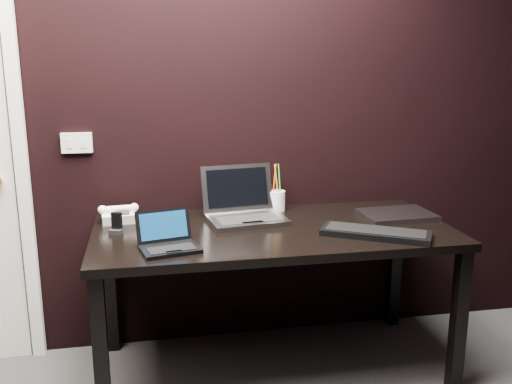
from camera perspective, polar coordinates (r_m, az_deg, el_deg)
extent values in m
plane|color=black|center=(2.97, -5.61, 8.73)|extent=(4.00, 0.00, 4.00)
cube|color=white|center=(3.02, -22.40, 2.60)|extent=(0.06, 0.05, 2.11)
cube|color=silver|center=(2.98, -17.49, 4.72)|extent=(0.15, 0.02, 0.10)
cube|color=silver|center=(2.98, -18.18, 4.65)|extent=(0.03, 0.01, 0.05)
cube|color=silver|center=(2.97, -16.84, 4.72)|extent=(0.03, 0.01, 0.05)
cube|color=black|center=(2.73, 1.75, -4.03)|extent=(1.70, 0.80, 0.04)
cube|color=black|center=(2.51, -15.25, -15.45)|extent=(0.06, 0.06, 0.70)
cube|color=black|center=(2.85, 19.60, -12.09)|extent=(0.06, 0.06, 0.70)
cube|color=black|center=(3.14, -14.36, -9.29)|extent=(0.06, 0.06, 0.70)
cube|color=black|center=(3.42, 13.70, -7.33)|extent=(0.06, 0.06, 0.70)
cube|color=black|center=(2.44, -8.57, -5.69)|extent=(0.27, 0.21, 0.02)
cube|color=black|center=(2.42, -8.45, -5.61)|extent=(0.21, 0.13, 0.00)
cube|color=black|center=(2.38, -8.18, -5.93)|extent=(0.07, 0.04, 0.00)
cube|color=black|center=(2.51, -9.24, -3.31)|extent=(0.24, 0.10, 0.14)
cube|color=#0A2B50|center=(2.51, -9.22, -3.31)|extent=(0.21, 0.08, 0.11)
cube|color=gray|center=(2.82, -0.92, -2.80)|extent=(0.40, 0.31, 0.03)
cube|color=black|center=(2.78, -0.72, -2.70)|extent=(0.32, 0.19, 0.00)
cube|color=gray|center=(2.72, -0.27, -3.09)|extent=(0.11, 0.06, 0.00)
cube|color=#99989D|center=(2.94, -1.89, 0.45)|extent=(0.38, 0.12, 0.23)
cube|color=black|center=(2.93, -1.86, 0.45)|extent=(0.32, 0.09, 0.19)
cube|color=black|center=(2.66, 11.88, -4.05)|extent=(0.51, 0.39, 0.03)
cube|color=black|center=(2.66, 11.90, -3.73)|extent=(0.45, 0.34, 0.00)
cube|color=#98989E|center=(2.99, 13.88, -2.22)|extent=(0.37, 0.27, 0.02)
cube|color=silver|center=(2.91, -13.56, -2.37)|extent=(0.18, 0.16, 0.07)
cylinder|color=white|center=(2.89, -13.60, -1.64)|extent=(0.16, 0.05, 0.03)
sphere|color=white|center=(2.89, -15.11, -1.75)|extent=(0.05, 0.05, 0.04)
sphere|color=white|center=(2.89, -12.09, -1.54)|extent=(0.05, 0.05, 0.04)
cube|color=black|center=(2.86, -13.19, -2.00)|extent=(0.07, 0.05, 0.01)
cube|color=black|center=(2.72, -13.75, -2.99)|extent=(0.05, 0.04, 0.10)
cube|color=black|center=(2.72, -13.84, -3.86)|extent=(0.07, 0.06, 0.02)
cylinder|color=white|center=(3.02, 2.11, -0.88)|extent=(0.09, 0.09, 0.11)
cylinder|color=#CE6113|center=(3.00, 1.86, 1.33)|extent=(0.02, 0.03, 0.16)
cylinder|color=#278223|center=(2.99, 2.35, 1.28)|extent=(0.02, 0.03, 0.16)
cylinder|color=black|center=(3.01, 2.17, 1.36)|extent=(0.01, 0.02, 0.16)
cylinder|color=orange|center=(2.98, 2.04, 1.25)|extent=(0.02, 0.04, 0.16)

